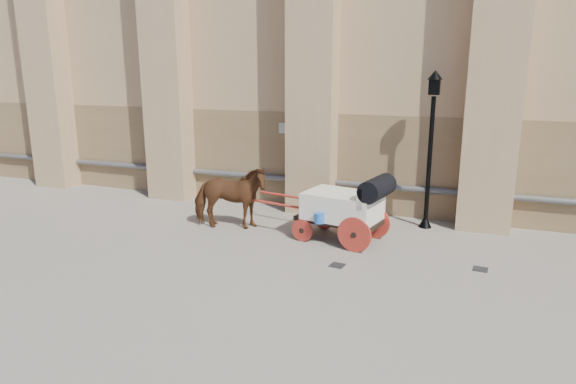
% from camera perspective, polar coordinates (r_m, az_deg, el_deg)
% --- Properties ---
extents(ground, '(90.00, 90.00, 0.00)m').
position_cam_1_polar(ground, '(12.47, 1.83, -6.89)').
color(ground, slate).
rests_on(ground, ground).
extents(horse, '(2.28, 1.47, 1.78)m').
position_cam_1_polar(horse, '(14.17, -6.51, -0.61)').
color(horse, brown).
rests_on(horse, ground).
extents(carriage, '(4.21, 1.86, 1.78)m').
position_cam_1_polar(carriage, '(13.11, 6.58, -1.48)').
color(carriage, black).
rests_on(carriage, ground).
extents(street_lamp, '(0.40, 0.40, 4.30)m').
position_cam_1_polar(street_lamp, '(14.43, 15.55, 4.95)').
color(street_lamp, black).
rests_on(street_lamp, ground).
extents(drain_grate_near, '(0.36, 0.36, 0.01)m').
position_cam_1_polar(drain_grate_near, '(11.82, 5.50, -8.11)').
color(drain_grate_near, black).
rests_on(drain_grate_near, ground).
extents(drain_grate_far, '(0.35, 0.35, 0.01)m').
position_cam_1_polar(drain_grate_far, '(12.33, 20.59, -8.03)').
color(drain_grate_far, black).
rests_on(drain_grate_far, ground).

